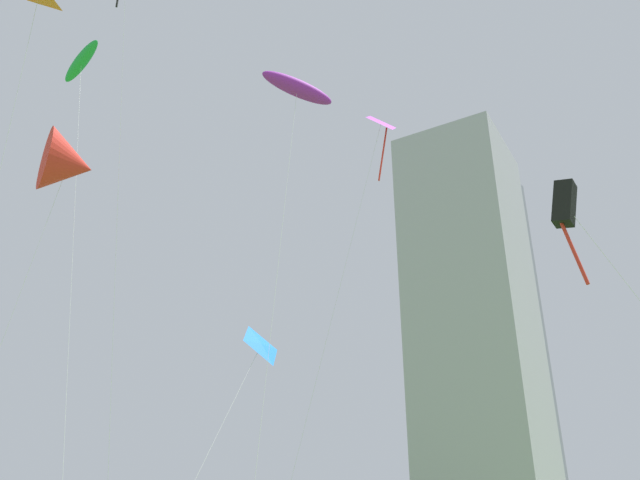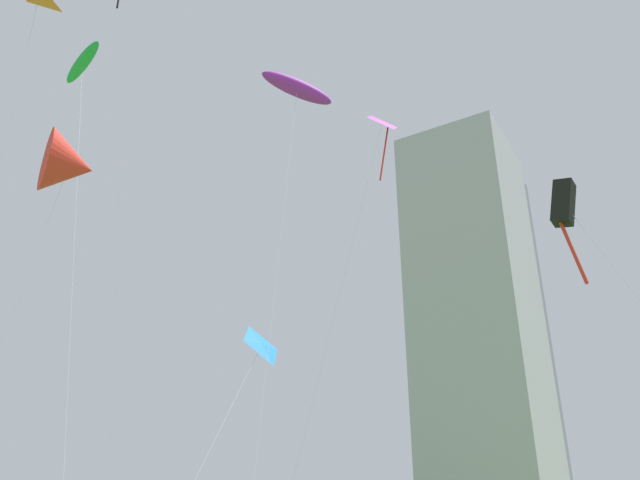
{
  "view_description": "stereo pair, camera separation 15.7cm",
  "coord_description": "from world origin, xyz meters",
  "px_view_note": "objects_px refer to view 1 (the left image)",
  "views": [
    {
      "loc": [
        11.69,
        -10.31,
        1.91
      ],
      "look_at": [
        -1.33,
        9.18,
        13.66
      ],
      "focal_mm": 38.56,
      "sensor_mm": 36.0,
      "label": 1
    },
    {
      "loc": [
        11.82,
        -10.22,
        1.91
      ],
      "look_at": [
        -1.33,
        9.18,
        13.66
      ],
      "focal_mm": 38.56,
      "sensor_mm": 36.0,
      "label": 2
    }
  ],
  "objects_px": {
    "kite_flying_2": "(297,88)",
    "kite_flying_7": "(261,346)",
    "kite_flying_1": "(381,128)",
    "kite_flying_6": "(81,62)",
    "distant_highrise_1": "(484,362)",
    "kite_flying_4": "(565,207)",
    "kite_flying_8": "(69,164)",
    "distant_highrise_0": "(476,343)"
  },
  "relations": [
    {
      "from": "kite_flying_2",
      "to": "kite_flying_7",
      "type": "xyz_separation_m",
      "value": [
        -3.04,
        2.11,
        -9.73
      ]
    },
    {
      "from": "kite_flying_1",
      "to": "kite_flying_7",
      "type": "xyz_separation_m",
      "value": [
        -0.32,
        -10.24,
        -16.3
      ]
    },
    {
      "from": "kite_flying_6",
      "to": "distant_highrise_1",
      "type": "height_order",
      "value": "distant_highrise_1"
    },
    {
      "from": "kite_flying_7",
      "to": "kite_flying_6",
      "type": "bearing_deg",
      "value": -170.36
    },
    {
      "from": "kite_flying_4",
      "to": "kite_flying_8",
      "type": "bearing_deg",
      "value": -170.5
    },
    {
      "from": "distant_highrise_0",
      "to": "kite_flying_4",
      "type": "bearing_deg",
      "value": -71.33
    },
    {
      "from": "kite_flying_1",
      "to": "kite_flying_4",
      "type": "relative_size",
      "value": 2.27
    },
    {
      "from": "kite_flying_2",
      "to": "distant_highrise_0",
      "type": "distance_m",
      "value": 88.95
    },
    {
      "from": "kite_flying_2",
      "to": "kite_flying_6",
      "type": "height_order",
      "value": "kite_flying_6"
    },
    {
      "from": "kite_flying_2",
      "to": "distant_highrise_1",
      "type": "height_order",
      "value": "distant_highrise_1"
    },
    {
      "from": "kite_flying_8",
      "to": "distant_highrise_1",
      "type": "xyz_separation_m",
      "value": [
        -31.63,
        135.24,
        29.79
      ]
    },
    {
      "from": "kite_flying_1",
      "to": "kite_flying_6",
      "type": "bearing_deg",
      "value": -135.8
    },
    {
      "from": "kite_flying_1",
      "to": "kite_flying_4",
      "type": "bearing_deg",
      "value": -45.37
    },
    {
      "from": "kite_flying_6",
      "to": "kite_flying_7",
      "type": "height_order",
      "value": "kite_flying_6"
    },
    {
      "from": "distant_highrise_1",
      "to": "kite_flying_7",
      "type": "bearing_deg",
      "value": -62.49
    },
    {
      "from": "kite_flying_8",
      "to": "distant_highrise_0",
      "type": "relative_size",
      "value": 0.27
    },
    {
      "from": "kite_flying_1",
      "to": "distant_highrise_0",
      "type": "distance_m",
      "value": 75.45
    },
    {
      "from": "kite_flying_4",
      "to": "kite_flying_6",
      "type": "xyz_separation_m",
      "value": [
        -24.84,
        -0.05,
        17.34
      ]
    },
    {
      "from": "kite_flying_4",
      "to": "kite_flying_6",
      "type": "distance_m",
      "value": 30.29
    },
    {
      "from": "kite_flying_2",
      "to": "kite_flying_6",
      "type": "xyz_separation_m",
      "value": [
        -15.42,
        0.0,
        8.89
      ]
    },
    {
      "from": "kite_flying_1",
      "to": "kite_flying_2",
      "type": "relative_size",
      "value": 1.35
    },
    {
      "from": "kite_flying_2",
      "to": "kite_flying_8",
      "type": "relative_size",
      "value": 1.05
    },
    {
      "from": "kite_flying_8",
      "to": "distant_highrise_1",
      "type": "distance_m",
      "value": 142.05
    },
    {
      "from": "distant_highrise_1",
      "to": "kite_flying_1",
      "type": "bearing_deg",
      "value": -61.02
    },
    {
      "from": "kite_flying_6",
      "to": "distant_highrise_1",
      "type": "relative_size",
      "value": 0.31
    },
    {
      "from": "kite_flying_6",
      "to": "kite_flying_8",
      "type": "bearing_deg",
      "value": -29.39
    },
    {
      "from": "kite_flying_2",
      "to": "kite_flying_6",
      "type": "relative_size",
      "value": 0.69
    },
    {
      "from": "kite_flying_7",
      "to": "distant_highrise_1",
      "type": "relative_size",
      "value": 0.11
    },
    {
      "from": "kite_flying_4",
      "to": "kite_flying_1",
      "type": "bearing_deg",
      "value": 134.63
    },
    {
      "from": "kite_flying_7",
      "to": "distant_highrise_0",
      "type": "height_order",
      "value": "distant_highrise_0"
    },
    {
      "from": "kite_flying_4",
      "to": "distant_highrise_0",
      "type": "height_order",
      "value": "distant_highrise_0"
    },
    {
      "from": "kite_flying_4",
      "to": "distant_highrise_0",
      "type": "bearing_deg",
      "value": 112.25
    },
    {
      "from": "kite_flying_2",
      "to": "kite_flying_6",
      "type": "bearing_deg",
      "value": 179.98
    },
    {
      "from": "kite_flying_4",
      "to": "kite_flying_8",
      "type": "xyz_separation_m",
      "value": [
        -19.21,
        -3.22,
        6.63
      ]
    },
    {
      "from": "kite_flying_1",
      "to": "kite_flying_8",
      "type": "distance_m",
      "value": 19.0
    },
    {
      "from": "kite_flying_2",
      "to": "kite_flying_6",
      "type": "distance_m",
      "value": 17.8
    },
    {
      "from": "distant_highrise_1",
      "to": "kite_flying_6",
      "type": "bearing_deg",
      "value": -67.8
    },
    {
      "from": "kite_flying_8",
      "to": "distant_highrise_0",
      "type": "xyz_separation_m",
      "value": [
        -15.05,
        86.96,
        18.35
      ]
    },
    {
      "from": "distant_highrise_0",
      "to": "kite_flying_1",
      "type": "bearing_deg",
      "value": -76.38
    },
    {
      "from": "kite_flying_7",
      "to": "kite_flying_8",
      "type": "bearing_deg",
      "value": -141.99
    },
    {
      "from": "kite_flying_7",
      "to": "distant_highrise_0",
      "type": "xyz_separation_m",
      "value": [
        -21.79,
        81.69,
        26.27
      ]
    },
    {
      "from": "kite_flying_2",
      "to": "distant_highrise_1",
      "type": "bearing_deg",
      "value": 107.41
    }
  ]
}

